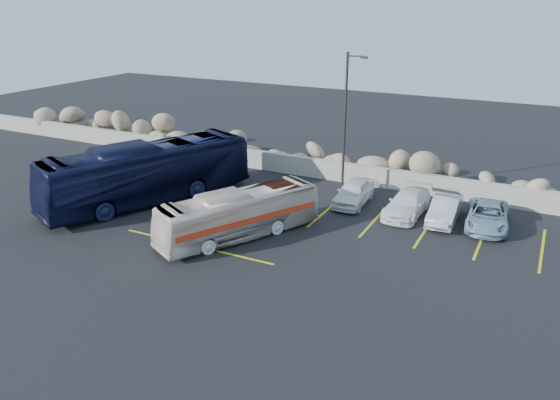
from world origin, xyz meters
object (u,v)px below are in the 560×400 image
at_px(car_c, 407,204).
at_px(car_a, 354,192).
at_px(car_d, 487,216).
at_px(lamppost, 346,122).
at_px(vintage_bus, 239,214).
at_px(tour_coach, 148,173).
at_px(car_b, 445,210).

bearing_deg(car_c, car_a, 177.89).
height_order(car_a, car_d, car_a).
bearing_deg(car_c, lamppost, 167.23).
bearing_deg(vintage_bus, car_d, 59.73).
bearing_deg(tour_coach, car_d, 38.36).
xyz_separation_m(lamppost, car_d, (7.91, -0.93, -3.71)).
height_order(lamppost, car_a, lamppost).
xyz_separation_m(car_a, car_d, (6.98, -0.08, -0.07)).
distance_m(car_b, car_c, 1.92).
relative_size(tour_coach, car_d, 2.81).
relative_size(lamppost, vintage_bus, 0.98).
bearing_deg(car_d, tour_coach, -170.52).
relative_size(lamppost, car_c, 1.90).
xyz_separation_m(tour_coach, car_a, (10.24, 4.78, -0.99)).
bearing_deg(car_d, car_a, 173.54).
distance_m(vintage_bus, car_d, 12.19).
bearing_deg(vintage_bus, tour_coach, -167.51).
xyz_separation_m(vintage_bus, car_a, (3.31, 6.61, -0.48)).
distance_m(vintage_bus, car_a, 7.41).
height_order(lamppost, car_b, lamppost).
bearing_deg(car_c, tour_coach, -158.43).
bearing_deg(tour_coach, car_c, 41.89).
bearing_deg(lamppost, tour_coach, -148.83).
relative_size(tour_coach, car_c, 2.81).
distance_m(lamppost, car_b, 7.06).
bearing_deg(car_a, lamppost, 135.61).
xyz_separation_m(vintage_bus, car_b, (8.27, 6.26, -0.53)).
bearing_deg(car_d, car_b, -178.10).
bearing_deg(car_a, car_c, -7.18).
relative_size(vintage_bus, tour_coach, 0.69).
distance_m(tour_coach, car_b, 15.86).
bearing_deg(lamppost, vintage_bus, -107.60).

